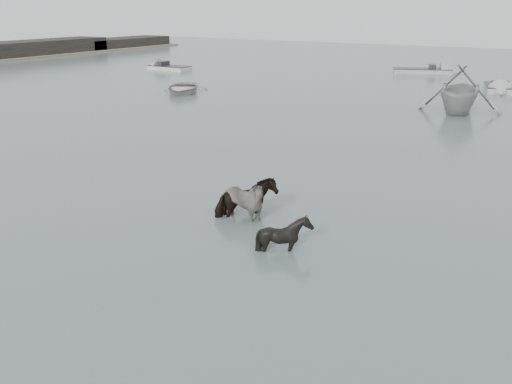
% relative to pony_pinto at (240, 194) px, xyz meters
% --- Properties ---
extents(ground, '(140.00, 140.00, 0.00)m').
position_rel_pony_pinto_xyz_m(ground, '(2.51, -0.29, -0.74)').
color(ground, '#53635F').
rests_on(ground, ground).
extents(pony_pinto, '(1.80, 0.94, 1.47)m').
position_rel_pony_pinto_xyz_m(pony_pinto, '(0.00, 0.00, 0.00)').
color(pony_pinto, black).
rests_on(pony_pinto, ground).
extents(pony_dark, '(1.51, 1.67, 1.45)m').
position_rel_pony_pinto_xyz_m(pony_dark, '(0.00, 0.33, -0.01)').
color(pony_dark, black).
rests_on(pony_dark, ground).
extents(pony_black, '(1.22, 1.11, 1.22)m').
position_rel_pony_pinto_xyz_m(pony_black, '(2.02, -1.17, -0.13)').
color(pony_black, black).
rests_on(pony_black, ground).
extents(rowboat_lead, '(4.66, 5.13, 0.87)m').
position_rel_pony_pinto_xyz_m(rowboat_lead, '(-15.96, 17.61, -0.30)').
color(rowboat_lead, '#B6B5B1').
rests_on(rowboat_lead, ground).
extents(rowboat_trail, '(5.21, 5.81, 2.74)m').
position_rel_pony_pinto_xyz_m(rowboat_trail, '(1.38, 19.86, 0.63)').
color(rowboat_trail, '#A1A4A1').
rests_on(rowboat_trail, ground).
extents(skiff_outer, '(5.49, 1.76, 0.75)m').
position_rel_pony_pinto_xyz_m(skiff_outer, '(-25.44, 27.68, -0.36)').
color(skiff_outer, silver).
rests_on(skiff_outer, ground).
extents(skiff_mid, '(2.80, 5.32, 0.75)m').
position_rel_pony_pinto_xyz_m(skiff_mid, '(1.80, 29.66, -0.36)').
color(skiff_mid, '#A1A4A1').
rests_on(skiff_mid, ground).
extents(skiff_far, '(6.73, 3.97, 0.75)m').
position_rel_pony_pinto_xyz_m(skiff_far, '(-5.52, 37.13, -0.36)').
color(skiff_far, '#9EA19E').
rests_on(skiff_far, ground).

